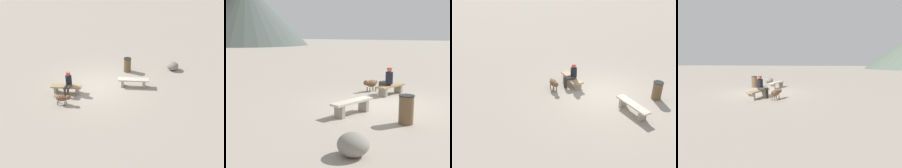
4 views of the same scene
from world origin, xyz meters
The scene contains 7 objects.
ground centered at (0.00, 0.00, -0.03)m, with size 210.00×210.00×0.06m, color #9E9384.
bench_left centered at (-1.86, 0.38, 0.33)m, with size 1.70×0.76×0.47m.
bench_right centered at (1.73, 0.43, 0.30)m, with size 1.63×0.75×0.43m.
seated_person centered at (1.61, 0.56, 0.68)m, with size 0.46×0.66×1.20m.
dog centered at (1.92, 1.48, 0.37)m, with size 0.83×0.49×0.55m.
trash_bin centered at (-1.93, -1.45, 0.43)m, with size 0.46×0.46×0.86m.
boulder centered at (-4.72, -1.22, 0.26)m, with size 0.72×0.70×0.52m, color gray.
Camera 1 is at (1.20, 11.75, 6.97)m, focal length 39.91 mm.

